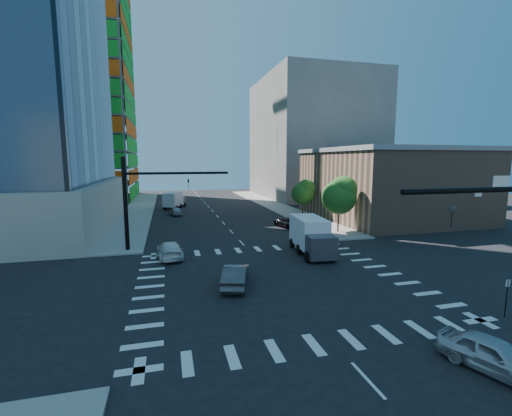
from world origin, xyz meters
name	(u,v)px	position (x,y,z in m)	size (l,w,h in m)	color
ground	(276,280)	(0.00, 0.00, 0.00)	(160.00, 160.00, 0.00)	black
road_markings	(276,280)	(0.00, 0.00, 0.01)	(20.00, 20.00, 0.01)	silver
sidewalk_ne	(274,205)	(12.50, 40.00, 0.07)	(5.00, 60.00, 0.15)	gray
sidewalk_nw	(139,210)	(-12.50, 40.00, 0.07)	(5.00, 60.00, 0.15)	gray
construction_building	(69,87)	(-27.41, 61.93, 24.61)	(25.16, 34.50, 70.60)	gray
commercial_building	(388,183)	(25.00, 22.00, 5.31)	(20.50, 22.50, 10.60)	#926B55
bg_building_ne	(312,139)	(27.00, 55.00, 14.00)	(24.00, 30.00, 28.00)	slate
signal_mast_nw	(141,195)	(-10.00, 11.50, 5.49)	(10.20, 0.40, 9.00)	black
tree_south	(340,195)	(12.63, 13.90, 4.69)	(4.16, 4.16, 6.82)	#382316
tree_north	(304,192)	(12.93, 25.90, 3.99)	(3.54, 3.52, 5.78)	#382316
no_parking_sign	(507,294)	(10.70, -9.00, 1.38)	(0.30, 0.06, 2.20)	black
car_nb_near	(493,355)	(5.41, -12.81, 0.73)	(1.72, 4.28, 1.46)	#B8BAC0
car_nb_far	(289,223)	(7.82, 18.53, 0.64)	(2.12, 4.59, 1.27)	black
car_sb_near	(170,250)	(-7.54, 8.13, 0.73)	(2.05, 5.04, 1.46)	white
car_sb_mid	(175,211)	(-6.38, 32.97, 0.67)	(1.59, 3.95, 1.35)	#9A9DA1
car_sb_cross	(236,275)	(-3.11, -0.39, 0.76)	(1.62, 4.64, 1.53)	#414246
box_truck_near	(312,239)	(5.47, 5.85, 1.48)	(3.32, 6.62, 3.35)	black
box_truck_far	(175,201)	(-6.19, 41.37, 1.33)	(4.39, 6.21, 3.00)	black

